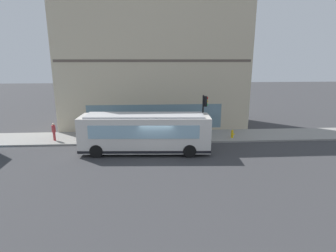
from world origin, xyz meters
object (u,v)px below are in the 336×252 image
object	(u,v)px
traffic_light_near_corner	(204,109)
newspaper_vending_box	(119,131)
fire_hydrant	(232,134)
city_bus_nearside	(145,133)
pedestrian_near_building_entrance	(191,124)
pedestrian_near_hydrant	(80,128)
pedestrian_walking_along_curb	(54,131)

from	to	relation	value
traffic_light_near_corner	newspaper_vending_box	size ratio (longest dim) A/B	4.48
traffic_light_near_corner	fire_hydrant	xyz separation A→B (m)	(0.55, -2.77, -2.45)
city_bus_nearside	pedestrian_near_building_entrance	world-z (taller)	city_bus_nearside
city_bus_nearside	pedestrian_near_building_entrance	xyz separation A→B (m)	(4.72, -4.29, -0.49)
fire_hydrant	newspaper_vending_box	xyz separation A→B (m)	(1.16, 10.40, 0.09)
city_bus_nearside	newspaper_vending_box	size ratio (longest dim) A/B	11.29
pedestrian_near_hydrant	fire_hydrant	bearing A→B (deg)	-93.83
city_bus_nearside	fire_hydrant	distance (m)	8.52
pedestrian_near_hydrant	newspaper_vending_box	world-z (taller)	pedestrian_near_hydrant
pedestrian_walking_along_curb	pedestrian_near_building_entrance	size ratio (longest dim) A/B	1.00
city_bus_nearside	pedestrian_walking_along_curb	size ratio (longest dim) A/B	6.41
city_bus_nearside	newspaper_vending_box	world-z (taller)	city_bus_nearside
city_bus_nearside	traffic_light_near_corner	bearing A→B (deg)	-64.35
city_bus_nearside	newspaper_vending_box	bearing A→B (deg)	30.86
pedestrian_near_hydrant	pedestrian_walking_along_curb	size ratio (longest dim) A/B	0.97
pedestrian_walking_along_curb	newspaper_vending_box	distance (m)	5.70
pedestrian_near_hydrant	pedestrian_near_building_entrance	world-z (taller)	pedestrian_near_building_entrance
city_bus_nearside	pedestrian_walking_along_curb	distance (m)	8.69
pedestrian_near_building_entrance	newspaper_vending_box	world-z (taller)	pedestrian_near_building_entrance
pedestrian_near_hydrant	traffic_light_near_corner	bearing A→B (deg)	-97.56
traffic_light_near_corner	newspaper_vending_box	bearing A→B (deg)	77.37
city_bus_nearside	pedestrian_walking_along_curb	world-z (taller)	city_bus_nearside
traffic_light_near_corner	pedestrian_near_hydrant	bearing A→B (deg)	82.44
city_bus_nearside	pedestrian_near_building_entrance	bearing A→B (deg)	-42.27
pedestrian_walking_along_curb	pedestrian_near_building_entrance	world-z (taller)	pedestrian_near_building_entrance
traffic_light_near_corner	pedestrian_walking_along_curb	world-z (taller)	traffic_light_near_corner
newspaper_vending_box	pedestrian_walking_along_curb	bearing A→B (deg)	100.40
pedestrian_near_hydrant	pedestrian_walking_along_curb	bearing A→B (deg)	110.89
traffic_light_near_corner	pedestrian_walking_along_curb	xyz separation A→B (m)	(0.68, 13.22, -1.91)
city_bus_nearside	pedestrian_near_hydrant	xyz separation A→B (m)	(3.94, 6.00, -0.53)
fire_hydrant	newspaper_vending_box	bearing A→B (deg)	83.62
newspaper_vending_box	traffic_light_near_corner	bearing A→B (deg)	-102.63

